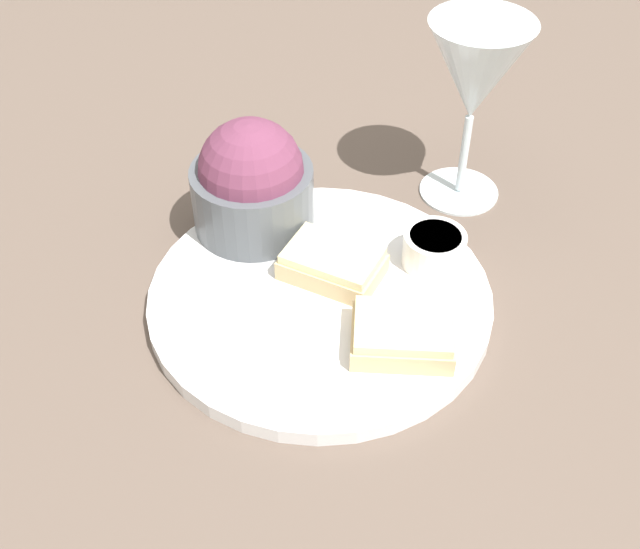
% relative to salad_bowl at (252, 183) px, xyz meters
% --- Properties ---
extents(ground_plane, '(4.00, 4.00, 0.00)m').
position_rel_salad_bowl_xyz_m(ground_plane, '(-0.04, 0.10, -0.06)').
color(ground_plane, brown).
extents(dinner_plate, '(0.29, 0.29, 0.01)m').
position_rel_salad_bowl_xyz_m(dinner_plate, '(-0.04, 0.10, -0.05)').
color(dinner_plate, white).
rests_on(dinner_plate, ground_plane).
extents(salad_bowl, '(0.11, 0.11, 0.11)m').
position_rel_salad_bowl_xyz_m(salad_bowl, '(0.00, 0.00, 0.00)').
color(salad_bowl, '#4C5156').
rests_on(salad_bowl, dinner_plate).
extents(sauce_ramekin, '(0.05, 0.05, 0.03)m').
position_rel_salad_bowl_xyz_m(sauce_ramekin, '(-0.14, 0.08, -0.03)').
color(sauce_ramekin, white).
rests_on(sauce_ramekin, dinner_plate).
extents(cheese_toast_near, '(0.09, 0.08, 0.03)m').
position_rel_salad_bowl_xyz_m(cheese_toast_near, '(-0.09, 0.17, -0.03)').
color(cheese_toast_near, '#D1B27F').
rests_on(cheese_toast_near, dinner_plate).
extents(cheese_toast_far, '(0.10, 0.09, 0.03)m').
position_rel_salad_bowl_xyz_m(cheese_toast_far, '(-0.06, 0.08, -0.03)').
color(cheese_toast_far, '#D1B27F').
rests_on(cheese_toast_far, dinner_plate).
extents(wine_glass, '(0.09, 0.09, 0.18)m').
position_rel_salad_bowl_xyz_m(wine_glass, '(-0.20, -0.03, 0.07)').
color(wine_glass, silver).
rests_on(wine_glass, ground_plane).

